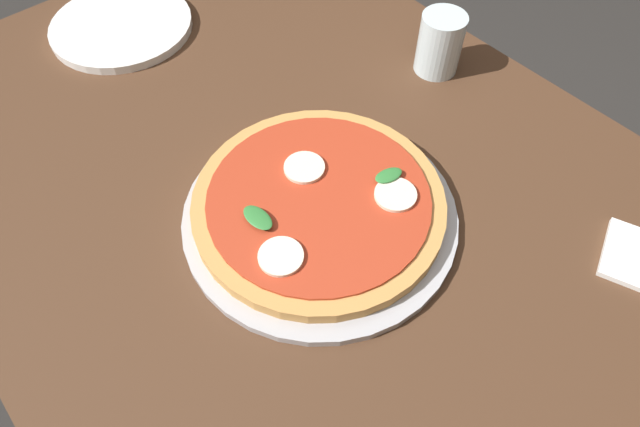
{
  "coord_description": "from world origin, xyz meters",
  "views": [
    {
      "loc": [
        -0.3,
        0.29,
        1.34
      ],
      "look_at": [
        0.01,
        0.02,
        0.77
      ],
      "focal_mm": 31.02,
      "sensor_mm": 36.0,
      "label": 1
    }
  ],
  "objects_px": {
    "glass_cup": "(440,44)",
    "plate_white": "(122,26)",
    "pizza": "(319,203)",
    "serving_tray": "(320,215)",
    "dining_table": "(335,257)"
  },
  "relations": [
    {
      "from": "plate_white",
      "to": "glass_cup",
      "type": "relative_size",
      "value": 2.52
    },
    {
      "from": "serving_tray",
      "to": "glass_cup",
      "type": "distance_m",
      "value": 0.35
    },
    {
      "from": "pizza",
      "to": "plate_white",
      "type": "bearing_deg",
      "value": -0.08
    },
    {
      "from": "dining_table",
      "to": "serving_tray",
      "type": "distance_m",
      "value": 0.12
    },
    {
      "from": "plate_white",
      "to": "glass_cup",
      "type": "distance_m",
      "value": 0.53
    },
    {
      "from": "serving_tray",
      "to": "glass_cup",
      "type": "xyz_separation_m",
      "value": [
        0.1,
        -0.33,
        0.04
      ]
    },
    {
      "from": "serving_tray",
      "to": "plate_white",
      "type": "relative_size",
      "value": 1.48
    },
    {
      "from": "serving_tray",
      "to": "pizza",
      "type": "distance_m",
      "value": 0.02
    },
    {
      "from": "plate_white",
      "to": "pizza",
      "type": "bearing_deg",
      "value": 179.92
    },
    {
      "from": "glass_cup",
      "to": "plate_white",
      "type": "bearing_deg",
      "value": 38.15
    },
    {
      "from": "plate_white",
      "to": "glass_cup",
      "type": "height_order",
      "value": "glass_cup"
    },
    {
      "from": "dining_table",
      "to": "serving_tray",
      "type": "xyz_separation_m",
      "value": [
        0.01,
        0.02,
        0.11
      ]
    },
    {
      "from": "dining_table",
      "to": "serving_tray",
      "type": "bearing_deg",
      "value": 65.44
    },
    {
      "from": "pizza",
      "to": "plate_white",
      "type": "xyz_separation_m",
      "value": [
        0.51,
        -0.0,
        -0.02
      ]
    },
    {
      "from": "dining_table",
      "to": "glass_cup",
      "type": "relative_size",
      "value": 14.74
    }
  ]
}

